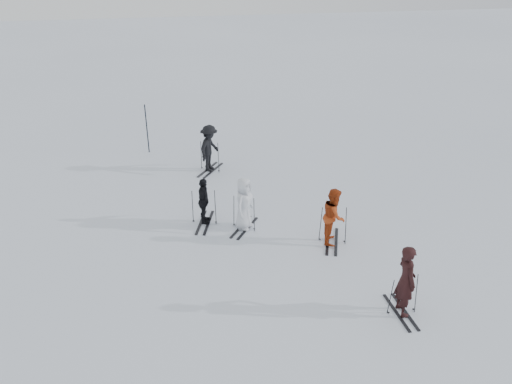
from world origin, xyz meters
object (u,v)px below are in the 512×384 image
(skier_near_dark, at_px, (406,281))
(skier_uphill_far, at_px, (209,149))
(piste_marker, at_px, (147,129))
(skier_red, at_px, (334,217))
(skier_grey, at_px, (244,204))
(skier_uphill_left, at_px, (204,202))

(skier_near_dark, relative_size, skier_uphill_far, 1.00)
(skier_uphill_far, height_order, piste_marker, piste_marker)
(skier_uphill_far, bearing_deg, skier_red, -120.54)
(skier_uphill_far, distance_m, piste_marker, 3.65)
(skier_red, xyz_separation_m, skier_grey, (-2.54, 1.45, -0.02))
(skier_red, height_order, piste_marker, piste_marker)
(skier_near_dark, bearing_deg, skier_uphill_far, 20.33)
(skier_red, xyz_separation_m, skier_uphill_left, (-3.78, 2.07, -0.11))
(skier_uphill_left, relative_size, skier_uphill_far, 0.82)
(piste_marker, bearing_deg, skier_uphill_far, -47.83)
(skier_grey, bearing_deg, skier_uphill_left, 98.63)
(skier_near_dark, height_order, skier_red, skier_near_dark)
(skier_red, xyz_separation_m, piste_marker, (-5.44, 9.19, 0.21))
(skier_grey, height_order, skier_uphill_left, skier_grey)
(piste_marker, bearing_deg, skier_uphill_left, -76.87)
(skier_uphill_left, xyz_separation_m, skier_uphill_far, (0.79, 4.41, 0.17))
(skier_grey, xyz_separation_m, skier_uphill_far, (-0.45, 5.04, 0.08))
(skier_grey, relative_size, piste_marker, 0.80)
(skier_near_dark, xyz_separation_m, piste_marker, (-5.95, 12.81, 0.15))
(piste_marker, bearing_deg, skier_red, -59.38)
(skier_grey, height_order, skier_uphill_far, skier_uphill_far)
(skier_grey, distance_m, skier_uphill_far, 5.06)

